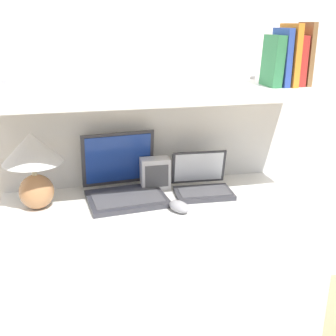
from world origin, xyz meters
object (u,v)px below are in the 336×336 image
Objects in this scene: laptop_large at (124,185)px; book_blue at (281,57)px; book_orange at (289,55)px; computer_mouse at (179,207)px; book_green at (273,61)px; book_red at (296,61)px; shelf_gadget at (5,87)px; book_brown at (305,54)px; table_lamp at (33,160)px; router_box at (156,173)px; laptop_small at (202,184)px.

book_blue reaches higher than laptop_large.
laptop_large is 1.40× the size of book_orange.
book_green reaches higher than computer_mouse.
book_orange reaches higher than laptop_large.
book_blue is at bearing 180.00° from book_red.
book_green is 1.07m from shelf_gadget.
book_red is (0.55, 0.17, 0.54)m from computer_mouse.
book_blue is at bearing 180.00° from book_orange.
table_lamp is at bearing -179.79° from book_brown.
router_box reaches higher than computer_mouse.
laptop_small is 2.15× the size of computer_mouse.
book_green is (-0.07, 0.00, -0.02)m from book_orange.
table_lamp reaches higher than laptop_large.
table_lamp is 0.54m from router_box.
computer_mouse is 0.51× the size of book_blue.
computer_mouse is at bearing -160.47° from book_blue.
book_brown is 1.26× the size of book_red.
laptop_large is at bearing 5.59° from table_lamp.
shelf_gadget is at bearing -179.93° from laptop_small.
book_brown is 0.07m from book_orange.
book_green is at bearing -2.78° from laptop_large.
book_red is 0.11m from book_green.
book_red is at bearing -0.00° from book_orange.
laptop_large is 1.72× the size of book_red.
shelf_gadget is (-1.06, 0.00, -0.07)m from book_green.
shelf_gadget is (-0.58, -0.10, 0.42)m from router_box.
computer_mouse is 0.47× the size of book_orange.
laptop_large is at bearing 4.11° from shelf_gadget.
table_lamp is at bearing -179.77° from book_blue.
table_lamp is at bearing -179.78° from book_red.
table_lamp is at bearing 163.37° from computer_mouse.
book_orange is 1.20× the size of book_green.
book_brown is 1.21m from shelf_gadget.
book_green is (0.63, -0.03, 0.51)m from laptop_large.
book_green reaches higher than laptop_large.
book_brown reaches higher than computer_mouse.
book_blue is (0.48, 0.17, 0.56)m from computer_mouse.
book_red is (-0.04, -0.00, -0.03)m from book_brown.
laptop_small is at bearing 179.85° from book_orange.
book_orange is (1.06, 0.00, 0.38)m from table_lamp.
shelf_gadget is (-1.14, 0.00, -0.10)m from book_orange.
book_orange is 0.08m from book_green.
computer_mouse is (0.55, -0.17, -0.18)m from table_lamp.
shelf_gadget is at bearing 180.00° from book_orange.
book_red is at bearing -2.38° from laptop_large.
laptop_large is 2.45× the size of router_box.
laptop_small is 0.66m from book_orange.
computer_mouse is 1.74× the size of shelf_gadget.
laptop_large is 1.37× the size of book_brown.
table_lamp is 0.60m from computer_mouse.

